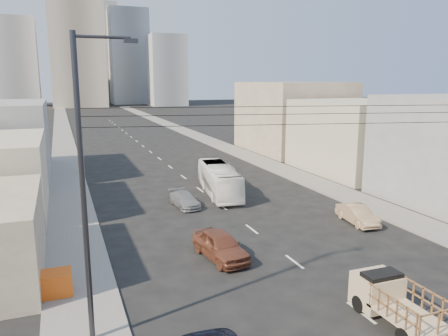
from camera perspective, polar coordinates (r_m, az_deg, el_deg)
sidewalk_left at (r=83.28m, az=-20.27°, el=3.65°), size 3.50×180.00×0.12m
sidewalk_right at (r=86.63m, az=-4.51°, el=4.60°), size 3.50×180.00×0.12m
lane_dashes at (r=67.55m, az=-10.07°, el=2.48°), size 0.15×104.00×0.01m
flatbed_pickup at (r=20.89m, az=21.36°, el=-15.55°), size 1.95×4.41×1.90m
city_bus at (r=39.86m, az=-0.66°, el=-1.50°), size 3.75×10.18×2.77m
sedan_brown at (r=25.93m, az=-0.47°, el=-10.06°), size 2.50×4.91×1.60m
sedan_tan at (r=33.42m, az=17.03°, el=-5.83°), size 1.87×4.23×1.35m
sedan_grey at (r=36.30m, az=-5.17°, el=-4.13°), size 2.01×4.21×1.18m
streetlamp_left at (r=17.10m, az=-17.63°, el=-2.17°), size 2.36×0.25×12.00m
overhead_wires at (r=18.69m, az=20.06°, el=6.66°), size 23.01×5.02×0.72m
crate_stack at (r=23.20m, az=-21.49°, el=-13.88°), size 1.80×1.20×1.14m
bldg_right_mid at (r=51.89m, az=17.15°, el=3.95°), size 11.00×14.00×8.00m
bldg_right_far at (r=65.34m, az=8.95°, el=6.64°), size 12.00×16.00×10.00m
high_rise_tower at (r=183.89m, az=-18.84°, el=16.99°), size 20.00×20.00×60.00m
midrise_ne at (r=200.17m, az=-12.34°, el=13.95°), size 16.00×16.00×40.00m
midrise_nw at (r=193.26m, az=-25.38°, el=12.34°), size 15.00×15.00×34.00m
midrise_back at (r=213.74m, az=-16.26°, el=14.12°), size 18.00×18.00×44.00m
midrise_east at (r=182.61m, az=-7.49°, el=12.49°), size 14.00×14.00×28.00m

